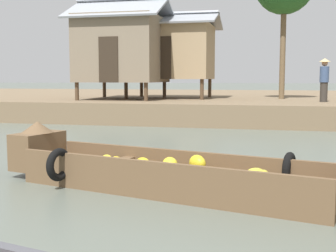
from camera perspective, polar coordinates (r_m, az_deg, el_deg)
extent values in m
plane|color=#596056|center=(11.25, 4.46, -2.68)|extent=(300.00, 300.00, 0.00)
cube|color=#756047|center=(25.27, 9.49, 3.05)|extent=(160.00, 20.00, 0.81)
cube|color=brown|center=(6.85, 0.37, -7.87)|extent=(4.97, 2.29, 0.12)
cube|color=brown|center=(7.24, 2.27, -4.86)|extent=(4.71, 1.27, 0.43)
cube|color=brown|center=(6.33, -1.81, -6.46)|extent=(4.71, 1.27, 0.43)
cube|color=brown|center=(8.32, -16.23, -2.97)|extent=(0.72, 1.05, 0.63)
cone|color=brown|center=(8.26, -16.32, -0.11)|extent=(0.68, 0.68, 0.20)
cube|color=brown|center=(7.30, -6.88, -4.64)|extent=(0.44, 1.03, 0.05)
torus|color=black|center=(6.83, 15.18, -5.38)|extent=(0.24, 0.53, 0.52)
torus|color=black|center=(7.16, -13.73, -4.81)|extent=(0.24, 0.53, 0.52)
ellipsoid|color=yellow|center=(6.67, 0.25, -4.91)|extent=(0.32, 0.37, 0.22)
ellipsoid|color=yellow|center=(6.75, -3.25, -5.15)|extent=(0.27, 0.22, 0.27)
ellipsoid|color=yellow|center=(6.77, 3.77, -4.76)|extent=(0.37, 0.37, 0.25)
ellipsoid|color=yellow|center=(7.37, -7.76, -4.47)|extent=(0.36, 0.38, 0.22)
ellipsoid|color=yellow|center=(6.42, 11.01, -6.17)|extent=(0.37, 0.35, 0.21)
ellipsoid|color=gold|center=(6.22, 12.00, -6.55)|extent=(0.27, 0.32, 0.24)
ellipsoid|color=yellow|center=(7.05, -6.04, -5.15)|extent=(0.36, 0.28, 0.18)
ellipsoid|color=yellow|center=(7.02, -6.69, -4.78)|extent=(0.28, 0.31, 0.23)
ellipsoid|color=yellow|center=(7.01, -6.61, -5.05)|extent=(0.36, 0.36, 0.27)
cylinder|color=#4C3826|center=(18.76, -11.53, 4.34)|extent=(0.16, 0.16, 0.74)
cylinder|color=#4C3826|center=(17.72, -2.83, 4.36)|extent=(0.16, 0.16, 0.74)
cylinder|color=#4C3826|center=(21.56, -8.11, 4.62)|extent=(0.16, 0.16, 0.74)
cylinder|color=#4C3826|center=(20.66, -0.46, 4.62)|extent=(0.16, 0.16, 0.74)
cube|color=#7A6B56|center=(19.65, -5.78, 9.61)|extent=(3.35, 3.45, 2.76)
cube|color=#2D2319|center=(17.99, -7.61, 8.38)|extent=(0.80, 0.04, 1.80)
cube|color=#9399A0|center=(19.02, -6.72, 14.79)|extent=(4.05, 2.22, 1.04)
cube|color=#9399A0|center=(20.63, -5.02, 14.12)|extent=(4.05, 2.22, 1.04)
cylinder|color=#4C3826|center=(19.84, -5.37, 4.72)|extent=(0.16, 0.16, 0.87)
cylinder|color=#4C3826|center=(19.03, 4.34, 4.67)|extent=(0.16, 0.16, 0.87)
cylinder|color=#4C3826|center=(22.09, -3.39, 4.88)|extent=(0.16, 0.16, 0.87)
cylinder|color=#4C3826|center=(21.36, 5.34, 4.82)|extent=(0.16, 0.16, 0.87)
cube|color=#9E8460|center=(20.54, 0.19, 9.39)|extent=(3.78, 2.76, 2.43)
cube|color=#2D2319|center=(19.16, -0.78, 8.69)|extent=(0.80, 0.04, 1.80)
cube|color=#9399A0|center=(20.00, -0.27, 13.59)|extent=(4.48, 1.88, 0.68)
cube|color=#9399A0|center=(21.34, 0.62, 13.12)|extent=(4.48, 1.88, 0.68)
cylinder|color=brown|center=(20.39, 14.42, 9.75)|extent=(0.24, 0.24, 4.54)
cylinder|color=#332D28|center=(18.12, 19.23, 4.09)|extent=(0.28, 0.28, 0.75)
cylinder|color=#384C70|center=(18.12, 19.31, 6.23)|extent=(0.34, 0.34, 0.60)
sphere|color=#9E7556|center=(18.12, 19.35, 7.55)|extent=(0.22, 0.22, 0.22)
cone|color=tan|center=(18.13, 19.37, 7.93)|extent=(0.44, 0.44, 0.14)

